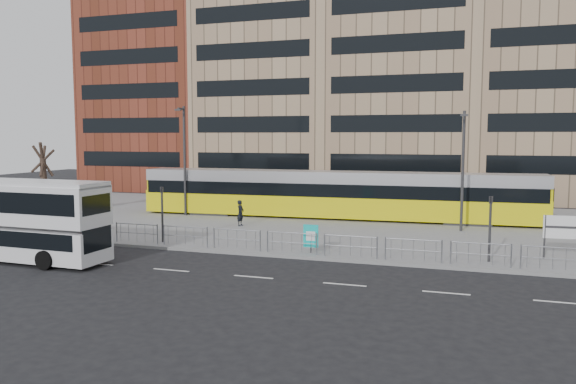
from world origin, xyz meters
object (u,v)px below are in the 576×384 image
(lamp_post_east, at_px, (463,166))
(bare_tree, at_px, (42,141))
(double_decker_bus, at_px, (14,217))
(traffic_light_west, at_px, (162,207))
(lamp_post_west, at_px, (184,156))
(pedestrian, at_px, (240,213))
(tram, at_px, (334,195))
(traffic_light_east, at_px, (490,220))
(ad_panel, at_px, (311,236))
(station_sign, at_px, (564,229))

(lamp_post_east, height_order, bare_tree, bare_tree)
(double_decker_bus, bearing_deg, traffic_light_west, 51.30)
(traffic_light_west, height_order, lamp_post_west, lamp_post_west)
(pedestrian, relative_size, bare_tree, 0.22)
(tram, distance_m, lamp_post_west, 11.42)
(traffic_light_west, distance_m, lamp_post_west, 11.04)
(tram, bearing_deg, traffic_light_east, -50.97)
(tram, xyz_separation_m, traffic_light_west, (-6.90, -12.00, 0.28))
(traffic_light_west, bearing_deg, ad_panel, -12.67)
(station_sign, distance_m, pedestrian, 19.26)
(pedestrian, bearing_deg, bare_tree, 95.13)
(ad_panel, distance_m, bare_tree, 24.12)
(tram, relative_size, traffic_light_west, 9.27)
(traffic_light_west, bearing_deg, double_decker_bus, -141.54)
(lamp_post_east, bearing_deg, pedestrian, -170.80)
(lamp_post_east, distance_m, bare_tree, 29.86)
(traffic_light_west, relative_size, traffic_light_east, 1.00)
(traffic_light_east, bearing_deg, ad_panel, -160.97)
(traffic_light_east, bearing_deg, double_decker_bus, -149.98)
(double_decker_bus, height_order, traffic_light_west, double_decker_bus)
(station_sign, bearing_deg, traffic_light_east, -159.15)
(station_sign, xyz_separation_m, bare_tree, (-34.51, 4.73, 4.07))
(double_decker_bus, relative_size, pedestrian, 5.84)
(traffic_light_west, distance_m, lamp_post_east, 18.25)
(station_sign, height_order, lamp_post_west, lamp_post_west)
(bare_tree, bearing_deg, pedestrian, -0.12)
(pedestrian, relative_size, lamp_post_west, 0.21)
(double_decker_bus, height_order, tram, double_decker_bus)
(traffic_light_east, height_order, bare_tree, bare_tree)
(ad_panel, bearing_deg, double_decker_bus, -160.59)
(ad_panel, xyz_separation_m, bare_tree, (-22.61, 6.95, 4.71))
(tram, distance_m, ad_panel, 12.39)
(double_decker_bus, distance_m, pedestrian, 14.09)
(lamp_post_east, bearing_deg, lamp_post_west, 176.91)
(station_sign, xyz_separation_m, traffic_light_west, (-20.55, -1.98, 0.50))
(ad_panel, height_order, lamp_post_west, lamp_post_west)
(double_decker_bus, bearing_deg, bare_tree, 128.20)
(traffic_light_west, xyz_separation_m, lamp_post_west, (-4.00, 10.00, 2.44))
(bare_tree, bearing_deg, ad_panel, -17.09)
(tram, relative_size, traffic_light_east, 9.27)
(double_decker_bus, relative_size, ad_panel, 6.86)
(ad_panel, xyz_separation_m, lamp_post_west, (-12.65, 10.24, 3.58))
(traffic_light_west, height_order, traffic_light_east, same)
(station_sign, height_order, traffic_light_west, traffic_light_west)
(traffic_light_east, xyz_separation_m, lamp_post_east, (-1.40, 8.50, 2.11))
(pedestrian, bearing_deg, traffic_light_east, -106.98)
(double_decker_bus, relative_size, tram, 0.34)
(station_sign, bearing_deg, traffic_light_west, -178.40)
(station_sign, distance_m, ad_panel, 12.12)
(double_decker_bus, bearing_deg, lamp_post_west, 88.74)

